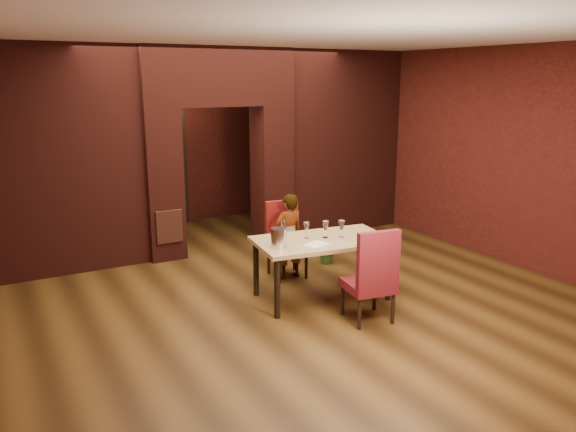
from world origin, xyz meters
The scene contains 24 objects.
floor centered at (0.00, 0.00, 0.00)m, with size 8.00×8.00×0.00m, color #4A3012.
ceiling centered at (0.00, 0.00, 3.20)m, with size 7.00×8.00×0.04m, color silver.
wall_back centered at (0.00, 4.00, 1.60)m, with size 7.00×0.04×3.20m, color maroon.
wall_front centered at (0.00, -4.00, 1.60)m, with size 7.00×0.04×3.20m, color maroon.
wall_right centered at (3.50, 0.00, 1.60)m, with size 0.04×8.00×3.20m, color maroon.
pillar_left centered at (-0.95, 2.00, 1.15)m, with size 0.55×0.55×2.30m, color maroon.
pillar_right centered at (0.95, 2.00, 1.15)m, with size 0.55×0.55×2.30m, color maroon.
lintel centered at (0.00, 2.00, 2.75)m, with size 2.45×0.55×0.90m, color maroon.
wing_wall_left centered at (-2.36, 2.00, 1.60)m, with size 2.27×0.35×3.20m, color maroon.
wing_wall_right centered at (2.36, 2.00, 1.60)m, with size 2.27×0.35×3.20m, color maroon.
vent_panel centered at (-0.95, 1.71, 0.55)m, with size 0.40×0.03×0.50m, color #98462C.
rear_door centered at (-0.40, 3.94, 1.05)m, with size 0.90×0.08×2.10m, color black.
rear_door_frame centered at (-0.40, 3.90, 1.05)m, with size 1.02×0.04×2.22m, color black.
dining_table centered at (0.28, -0.64, 0.39)m, with size 1.66×0.93×0.78m, color tan.
chair_far centered at (0.29, 0.27, 0.53)m, with size 0.48×0.48×1.06m, color maroon.
chair_near centered at (0.38, -1.46, 0.56)m, with size 0.51×0.51×1.11m, color maroon.
person_seated centered at (0.28, 0.21, 0.60)m, with size 0.44×0.29×1.20m, color white.
wine_glass_a centered at (0.12, -0.52, 0.88)m, with size 0.08×0.08×0.20m, color white, non-canonical shape.
wine_glass_b centered at (0.35, -0.61, 0.89)m, with size 0.09×0.09×0.21m, color white, non-canonical shape.
wine_glass_c centered at (0.53, -0.69, 0.89)m, with size 0.09×0.09×0.22m, color white, non-canonical shape.
tasting_sheet centered at (0.09, -0.80, 0.78)m, with size 0.29×0.21×0.00m, color silver.
wine_bucket centered at (-0.35, -0.67, 0.89)m, with size 0.19×0.19×0.23m, color silver.
water_bottle centered at (-0.18, -0.47, 0.91)m, with size 0.06×0.06×0.27m, color white.
potted_plant centered at (1.11, 0.50, 0.19)m, with size 0.35×0.30×0.39m, color #35682C.
Camera 1 is at (-3.37, -6.30, 2.73)m, focal length 35.00 mm.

